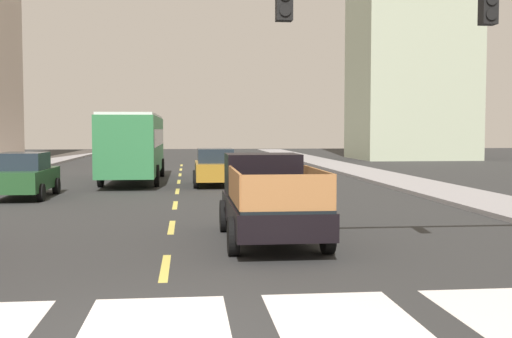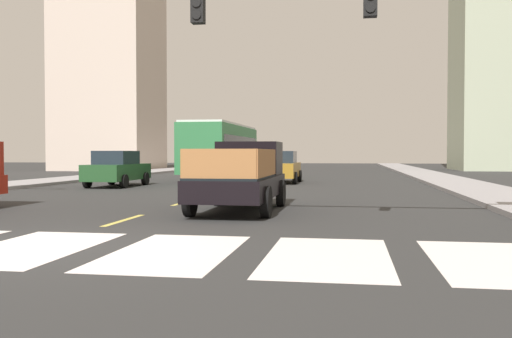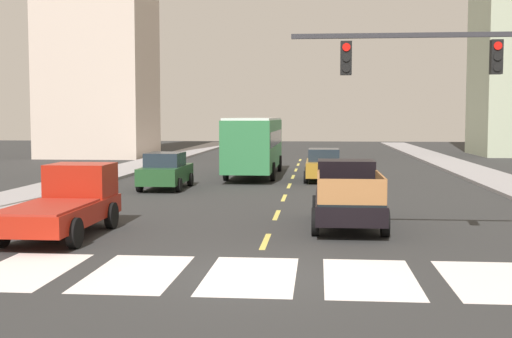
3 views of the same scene
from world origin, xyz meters
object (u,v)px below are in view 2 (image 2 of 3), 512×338
(pickup_stakebed, at_px, (242,177))
(sedan_mid, at_px, (117,169))
(sedan_near_left, at_px, (281,167))
(traffic_signal_gantry, at_px, (428,26))
(city_bus, at_px, (222,147))

(pickup_stakebed, height_order, sedan_mid, pickup_stakebed)
(pickup_stakebed, xyz_separation_m, sedan_near_left, (-0.63, 14.53, -0.08))
(sedan_mid, height_order, sedan_near_left, same)
(sedan_near_left, xyz_separation_m, traffic_signal_gantry, (5.21, -18.45, 3.35))
(city_bus, distance_m, sedan_near_left, 4.93)
(traffic_signal_gantry, bearing_deg, sedan_near_left, 105.78)
(traffic_signal_gantry, bearing_deg, city_bus, 113.25)
(pickup_stakebed, height_order, traffic_signal_gantry, traffic_signal_gantry)
(sedan_near_left, bearing_deg, traffic_signal_gantry, -74.56)
(city_bus, relative_size, sedan_near_left, 2.45)
(sedan_near_left, height_order, traffic_signal_gantry, traffic_signal_gantry)
(city_bus, bearing_deg, sedan_near_left, -35.29)
(city_bus, distance_m, sedan_mid, 8.21)
(city_bus, height_order, sedan_near_left, city_bus)
(city_bus, xyz_separation_m, sedan_near_left, (3.91, -2.79, -1.09))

